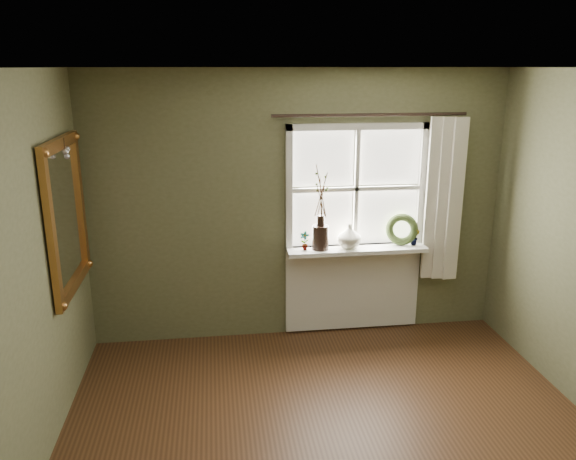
# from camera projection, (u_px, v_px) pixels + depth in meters

# --- Properties ---
(ceiling) EXTENTS (4.50, 4.50, 0.00)m
(ceiling) POSITION_uv_depth(u_px,v_px,m) (367.00, 68.00, 2.88)
(ceiling) COLOR silver
(ceiling) RESTS_ON ground
(wall_back) EXTENTS (4.00, 0.10, 2.60)m
(wall_back) POSITION_uv_depth(u_px,v_px,m) (298.00, 207.00, 5.43)
(wall_back) COLOR #5E5F3E
(wall_back) RESTS_ON ground
(window_frame) EXTENTS (1.36, 0.06, 1.24)m
(window_frame) POSITION_uv_depth(u_px,v_px,m) (356.00, 189.00, 5.38)
(window_frame) COLOR silver
(window_frame) RESTS_ON wall_back
(window_sill) EXTENTS (1.36, 0.26, 0.04)m
(window_sill) POSITION_uv_depth(u_px,v_px,m) (357.00, 249.00, 5.44)
(window_sill) COLOR silver
(window_sill) RESTS_ON wall_back
(window_apron) EXTENTS (1.36, 0.04, 0.88)m
(window_apron) POSITION_uv_depth(u_px,v_px,m) (353.00, 287.00, 5.67)
(window_apron) COLOR silver
(window_apron) RESTS_ON ground
(dark_jug) EXTENTS (0.17, 0.17, 0.23)m
(dark_jug) POSITION_uv_depth(u_px,v_px,m) (320.00, 237.00, 5.35)
(dark_jug) COLOR black
(dark_jug) RESTS_ON window_sill
(cream_vase) EXTENTS (0.28, 0.28, 0.24)m
(cream_vase) POSITION_uv_depth(u_px,v_px,m) (349.00, 236.00, 5.39)
(cream_vase) COLOR beige
(cream_vase) RESTS_ON window_sill
(wreath) EXTENTS (0.34, 0.22, 0.32)m
(wreath) POSITION_uv_depth(u_px,v_px,m) (402.00, 233.00, 5.50)
(wreath) COLOR #36471F
(wreath) RESTS_ON window_sill
(potted_plant_left) EXTENTS (0.11, 0.10, 0.18)m
(potted_plant_left) POSITION_uv_depth(u_px,v_px,m) (305.00, 241.00, 5.34)
(potted_plant_left) COLOR #36471F
(potted_plant_left) RESTS_ON window_sill
(potted_plant_right) EXTENTS (0.10, 0.09, 0.16)m
(potted_plant_right) POSITION_uv_depth(u_px,v_px,m) (415.00, 237.00, 5.49)
(potted_plant_right) COLOR #36471F
(potted_plant_right) RESTS_ON window_sill
(curtain) EXTENTS (0.36, 0.12, 1.59)m
(curtain) POSITION_uv_depth(u_px,v_px,m) (443.00, 200.00, 5.43)
(curtain) COLOR beige
(curtain) RESTS_ON wall_back
(curtain_rod) EXTENTS (1.84, 0.03, 0.03)m
(curtain_rod) POSITION_uv_depth(u_px,v_px,m) (371.00, 115.00, 5.14)
(curtain_rod) COLOR black
(curtain_rod) RESTS_ON wall_back
(gilt_mirror) EXTENTS (0.10, 1.03, 1.23)m
(gilt_mirror) POSITION_uv_depth(u_px,v_px,m) (66.00, 215.00, 4.42)
(gilt_mirror) COLOR white
(gilt_mirror) RESTS_ON wall_left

